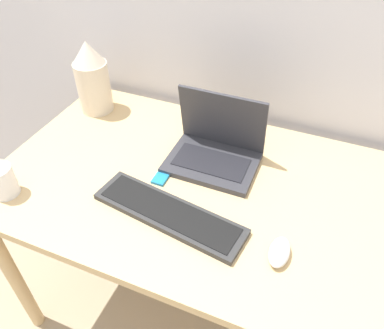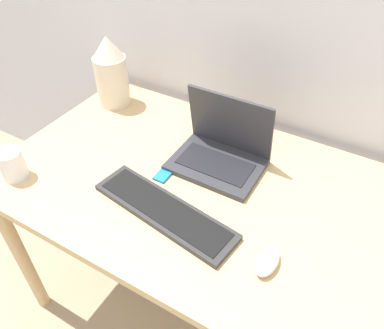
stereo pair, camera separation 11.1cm
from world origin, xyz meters
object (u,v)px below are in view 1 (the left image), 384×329
at_px(mouse, 279,252).
at_px(mp3_player, 161,178).
at_px(keyboard, 169,213).
at_px(vase, 92,78).
at_px(laptop, 216,148).
at_px(mug, 2,181).

height_order(mouse, mp3_player, mouse).
bearing_deg(keyboard, vase, 141.43).
bearing_deg(laptop, mp3_player, -128.93).
height_order(keyboard, vase, vase).
bearing_deg(mouse, vase, 153.20).
bearing_deg(mug, laptop, 36.35).
bearing_deg(mp3_player, laptop, 51.07).
relative_size(mouse, mug, 1.01).
distance_m(vase, mp3_player, 0.52).
bearing_deg(vase, laptop, -12.02).
bearing_deg(mp3_player, mouse, -19.40).
bearing_deg(vase, mp3_player, -33.30).
xyz_separation_m(vase, mug, (0.01, -0.52, -0.09)).
relative_size(laptop, vase, 1.04).
distance_m(mouse, mp3_player, 0.44).
relative_size(laptop, mug, 2.94).
relative_size(laptop, mp3_player, 4.68).
height_order(vase, mug, vase).
xyz_separation_m(mouse, vase, (-0.84, 0.42, 0.12)).
distance_m(laptop, mouse, 0.42).
xyz_separation_m(mp3_player, mug, (-0.41, -0.24, 0.05)).
bearing_deg(mug, vase, 90.65).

